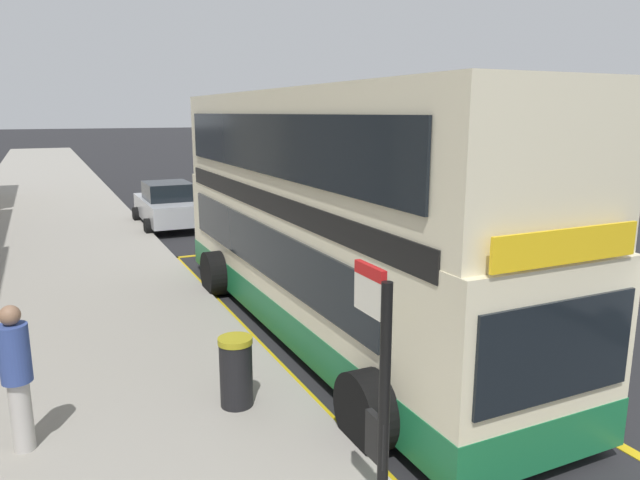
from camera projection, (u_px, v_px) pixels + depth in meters
name	position (u px, v px, depth m)	size (l,w,h in m)	color
ground_plane	(176.00, 182.00, 34.64)	(260.00, 260.00, 0.00)	black
pavement_near	(46.00, 187.00, 31.70)	(6.00, 76.00, 0.14)	gray
double_decker_bus	(328.00, 222.00, 10.75)	(3.17, 10.83, 4.40)	beige
bus_bay_markings	(323.00, 324.00, 11.41)	(3.10, 13.33, 0.01)	gold
bus_stop_sign	(379.00, 406.00, 4.67)	(0.09, 0.51, 2.72)	black
parked_car_teal_across	(268.00, 170.00, 33.95)	(2.09, 4.20, 1.62)	#196066
parked_car_grey_distant	(269.00, 182.00, 27.85)	(2.09, 4.20, 1.62)	slate
parked_car_silver_far	(168.00, 205.00, 20.88)	(2.09, 4.20, 1.62)	#B2B5BA
pedestrian_waiting_near_sign	(17.00, 372.00, 6.72)	(0.34, 0.34, 1.78)	#B7B2AD
litter_bin	(236.00, 371.00, 7.87)	(0.46, 0.46, 0.97)	black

